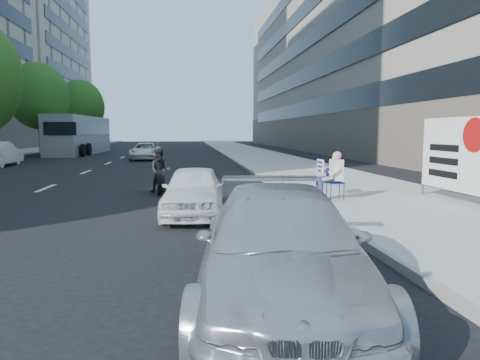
{
  "coord_description": "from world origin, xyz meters",
  "views": [
    {
      "loc": [
        -1.55,
        -7.64,
        1.99
      ],
      "look_at": [
        -0.41,
        1.61,
        0.93
      ],
      "focal_mm": 32.0,
      "sensor_mm": 36.0,
      "label": 1
    }
  ],
  "objects": [
    {
      "name": "ground",
      "position": [
        0.0,
        0.0,
        0.0
      ],
      "size": [
        160.0,
        160.0,
        0.0
      ],
      "primitive_type": "plane",
      "color": "black",
      "rests_on": "ground"
    },
    {
      "name": "near_sidewalk",
      "position": [
        4.0,
        20.0,
        0.07
      ],
      "size": [
        5.0,
        120.0,
        0.15
      ],
      "primitive_type": "cube",
      "color": "#A4A299",
      "rests_on": "ground"
    },
    {
      "name": "near_building",
      "position": [
        17.0,
        32.0,
        10.0
      ],
      "size": [
        14.0,
        70.0,
        20.0
      ],
      "primitive_type": "cube",
      "color": "gray",
      "rests_on": "ground"
    },
    {
      "name": "tree_far_d",
      "position": [
        -13.7,
        30.0,
        4.89
      ],
      "size": [
        4.8,
        4.8,
        7.65
      ],
      "color": "#382616",
      "rests_on": "ground"
    },
    {
      "name": "tree_far_e",
      "position": [
        -13.7,
        44.0,
        4.78
      ],
      "size": [
        5.4,
        5.4,
        7.89
      ],
      "color": "#382616",
      "rests_on": "ground"
    },
    {
      "name": "seated_protester",
      "position": [
        2.29,
        3.41,
        0.87
      ],
      "size": [
        0.83,
        1.12,
        1.31
      ],
      "color": "#131B53",
      "rests_on": "near_sidewalk"
    },
    {
      "name": "protest_banner",
      "position": [
        5.3,
        2.56,
        1.4
      ],
      "size": [
        0.08,
        3.06,
        2.2
      ],
      "color": "#4C4C4C",
      "rests_on": "near_sidewalk"
    },
    {
      "name": "parked_sedan",
      "position": [
        -0.5,
        -2.92,
        0.66
      ],
      "size": [
        2.43,
        4.73,
        1.31
      ],
      "primitive_type": "imported",
      "rotation": [
        0.0,
        0.0,
        -0.14
      ],
      "color": "#A2A5A9",
      "rests_on": "ground"
    },
    {
      "name": "white_sedan_near",
      "position": [
        -1.41,
        2.49,
        0.59
      ],
      "size": [
        1.64,
        3.54,
        1.17
      ],
      "primitive_type": "imported",
      "rotation": [
        0.0,
        0.0,
        -0.07
      ],
      "color": "white",
      "rests_on": "ground"
    },
    {
      "name": "white_sedan_far",
      "position": [
        -4.48,
        23.11,
        0.6
      ],
      "size": [
        1.98,
        4.29,
        1.19
      ],
      "primitive_type": "imported",
      "rotation": [
        0.0,
        0.0,
        0.0
      ],
      "color": "white",
      "rests_on": "ground"
    },
    {
      "name": "motorcycle",
      "position": [
        -2.42,
        6.45,
        0.64
      ],
      "size": [
        0.72,
        2.05,
        1.42
      ],
      "rotation": [
        0.0,
        0.0,
        0.06
      ],
      "color": "black",
      "rests_on": "ground"
    },
    {
      "name": "bus",
      "position": [
        -10.99,
        31.97,
        1.64
      ],
      "size": [
        3.13,
        12.16,
        3.3
      ],
      "rotation": [
        0.0,
        0.0,
        -0.05
      ],
      "color": "gray",
      "rests_on": "ground"
    }
  ]
}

